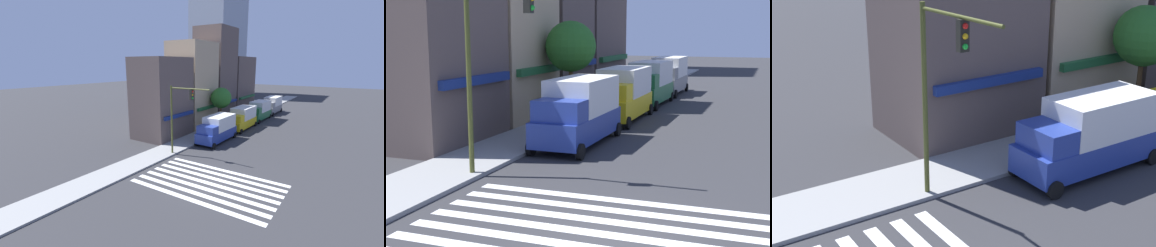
{
  "view_description": "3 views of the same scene",
  "coord_description": "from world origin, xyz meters",
  "views": [
    {
      "loc": [
        -15.85,
        -8.94,
        8.93
      ],
      "look_at": [
        3.68,
        4.0,
        3.5
      ],
      "focal_mm": 24.0,
      "sensor_mm": 36.0,
      "label": 1
    },
    {
      "loc": [
        -12.44,
        -3.63,
        5.14
      ],
      "look_at": [
        10.04,
        4.7,
        1.0
      ],
      "focal_mm": 50.0,
      "sensor_mm": 36.0,
      "label": 2
    },
    {
      "loc": [
        -4.87,
        -8.78,
        9.14
      ],
      "look_at": [
        3.68,
        4.0,
        3.5
      ],
      "focal_mm": 50.0,
      "sensor_mm": 36.0,
      "label": 3
    }
  ],
  "objects": [
    {
      "name": "street_tree",
      "position": [
        16.39,
        7.5,
        4.27
      ],
      "size": [
        2.91,
        2.91,
        5.6
      ],
      "color": "brown",
      "rests_on": "sidewalk_left"
    },
    {
      "name": "box_truck_yellow",
      "position": [
        17.48,
        4.7,
        1.59
      ],
      "size": [
        6.21,
        2.42,
        3.04
      ],
      "rotation": [
        0.0,
        0.0,
        -0.0
      ],
      "color": "yellow",
      "rests_on": "ground_plane"
    },
    {
      "name": "box_truck_green",
      "position": [
        24.52,
        4.7,
        1.59
      ],
      "size": [
        6.24,
        2.42,
        3.04
      ],
      "rotation": [
        0.0,
        0.0,
        -0.02
      ],
      "color": "#1E6638",
      "rests_on": "ground_plane"
    },
    {
      "name": "box_truck_grey",
      "position": [
        31.63,
        4.7,
        1.59
      ],
      "size": [
        6.22,
        2.42,
        3.04
      ],
      "rotation": [
        0.0,
        0.0,
        -0.01
      ],
      "color": "slate",
      "rests_on": "ground_plane"
    },
    {
      "name": "crosswalk_stripes",
      "position": [
        -0.0,
        0.0,
        0.0
      ],
      "size": [
        6.07,
        10.8,
        0.01
      ],
      "color": "silver",
      "rests_on": "ground_plane"
    },
    {
      "name": "sidewalk_left",
      "position": [
        0.0,
        7.5,
        0.07
      ],
      "size": [
        120.0,
        3.0,
        0.15
      ],
      "color": "gray",
      "rests_on": "ground_plane"
    },
    {
      "name": "tower_distant",
      "position": [
        53.02,
        27.26,
        20.17
      ],
      "size": [
        16.18,
        10.52,
        40.33
      ],
      "color": "#939EAD",
      "rests_on": "ground_plane"
    },
    {
      "name": "pedestrian_white_shirt",
      "position": [
        15.74,
        8.36,
        1.07
      ],
      "size": [
        0.32,
        0.32,
        1.77
      ],
      "rotation": [
        0.0,
        0.0,
        3.75
      ],
      "color": "#23232D",
      "rests_on": "sidewalk_left"
    },
    {
      "name": "storefront_row",
      "position": [
        19.66,
        11.5,
        5.91
      ],
      "size": [
        28.91,
        5.3,
        14.64
      ],
      "color": "brown",
      "rests_on": "ground_plane"
    },
    {
      "name": "box_truck_blue",
      "position": [
        10.13,
        4.7,
        1.59
      ],
      "size": [
        6.22,
        2.42,
        3.04
      ],
      "rotation": [
        0.0,
        0.0,
        -0.01
      ],
      "color": "navy",
      "rests_on": "ground_plane"
    },
    {
      "name": "traffic_signal",
      "position": [
        3.68,
        5.49,
        4.65
      ],
      "size": [
        0.32,
        4.33,
        6.93
      ],
      "color": "#474C1E",
      "rests_on": "ground_plane"
    },
    {
      "name": "ground_plane",
      "position": [
        0.0,
        0.0,
        0.0
      ],
      "size": [
        200.0,
        200.0,
        0.0
      ],
      "primitive_type": "plane",
      "color": "#2D2D30"
    }
  ]
}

